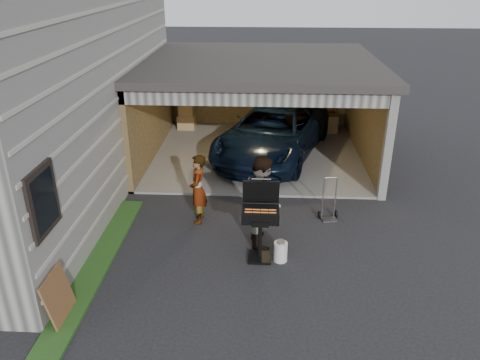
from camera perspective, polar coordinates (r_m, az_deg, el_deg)
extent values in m
plane|color=black|center=(8.89, -3.61, -12.09)|extent=(80.00, 80.00, 0.00)
cube|color=#193814|center=(8.65, -19.90, -14.75)|extent=(0.50, 8.00, 0.06)
cube|color=#605E59|center=(14.57, 2.13, 3.34)|extent=(6.50, 6.00, 0.06)
cube|color=#43311F|center=(16.97, 2.39, 11.09)|extent=(6.50, 0.15, 2.70)
cube|color=#43311F|center=(14.46, 15.02, 7.87)|extent=(0.15, 6.00, 2.70)
cube|color=#43311F|center=(14.53, -10.54, 8.38)|extent=(0.15, 6.00, 2.70)
cube|color=#2D2B28|center=(13.81, 2.31, 14.11)|extent=(6.80, 6.30, 0.20)
cube|color=#474744|center=(11.02, 2.05, 9.93)|extent=(6.50, 0.16, 0.36)
cube|color=beige|center=(12.18, 2.17, 11.83)|extent=(6.00, 2.40, 0.06)
cube|color=#474744|center=(11.72, 17.57, 3.69)|extent=(0.20, 0.18, 2.70)
cube|color=brown|center=(16.77, -6.52, 7.10)|extent=(0.60, 0.50, 0.50)
cube|color=brown|center=(16.64, -6.60, 8.66)|extent=(0.50, 0.45, 0.45)
cube|color=brown|center=(16.60, 10.83, 6.81)|extent=(0.55, 0.50, 0.60)
cube|color=brown|center=(16.97, 11.42, 10.10)|extent=(0.24, 0.43, 2.20)
imported|color=black|center=(14.08, 4.06, 5.60)|extent=(3.99, 5.82, 1.48)
imported|color=#ACC2D9|center=(10.41, -5.14, -1.13)|extent=(0.41, 0.60, 1.61)
imported|color=#441F1A|center=(9.57, 2.80, -2.47)|extent=(0.84, 1.02, 1.92)
cube|color=black|center=(9.45, 2.40, -9.39)|extent=(0.45, 0.45, 0.05)
cylinder|color=black|center=(9.20, 2.45, -7.03)|extent=(0.08, 0.08, 0.90)
cube|color=black|center=(8.94, 2.51, -4.22)|extent=(0.71, 0.49, 0.21)
cube|color=#59595B|center=(8.90, 2.52, -3.70)|extent=(0.64, 0.43, 0.02)
cube|color=black|center=(9.07, 2.57, -1.42)|extent=(0.71, 0.13, 0.49)
cylinder|color=silver|center=(9.33, 4.96, -8.69)|extent=(0.35, 0.35, 0.41)
cube|color=brown|center=(8.35, -21.25, -13.17)|extent=(0.21, 0.77, 0.85)
cube|color=slate|center=(10.95, 10.79, -4.74)|extent=(0.37, 0.27, 0.04)
cylinder|color=black|center=(10.96, 9.67, -4.22)|extent=(0.07, 0.18, 0.18)
cylinder|color=black|center=(11.08, 11.61, -4.06)|extent=(0.07, 0.18, 0.18)
cylinder|color=slate|center=(10.77, 10.08, -2.10)|extent=(0.03, 0.03, 1.02)
cylinder|color=slate|center=(10.86, 11.56, -2.00)|extent=(0.03, 0.03, 1.02)
cylinder|color=slate|center=(10.61, 11.03, 0.30)|extent=(0.29, 0.08, 0.03)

